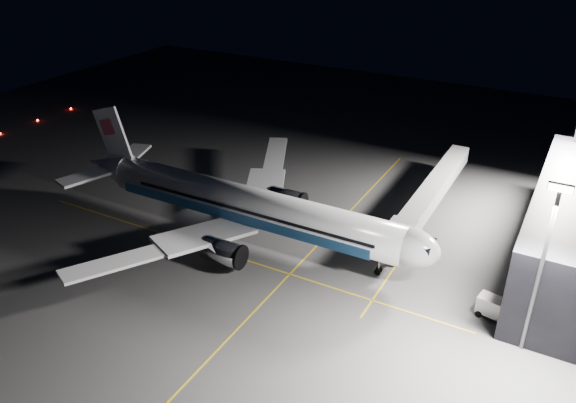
% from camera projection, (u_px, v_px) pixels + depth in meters
% --- Properties ---
extents(ground, '(200.00, 200.00, 0.00)m').
position_uv_depth(ground, '(251.00, 236.00, 85.56)').
color(ground, '#4C4C4F').
rests_on(ground, ground).
extents(guide_line_main, '(0.25, 80.00, 0.01)m').
position_uv_depth(guide_line_main, '(310.00, 253.00, 81.26)').
color(guide_line_main, gold).
rests_on(guide_line_main, ground).
extents(guide_line_cross, '(70.00, 0.25, 0.01)m').
position_uv_depth(guide_line_cross, '(229.00, 255.00, 80.90)').
color(guide_line_cross, gold).
rests_on(guide_line_cross, ground).
extents(guide_line_side, '(0.25, 40.00, 0.01)m').
position_uv_depth(guide_line_side, '(411.00, 243.00, 83.88)').
color(guide_line_side, gold).
rests_on(guide_line_side, ground).
extents(airliner, '(61.48, 54.22, 16.64)m').
position_uv_depth(airliner, '(244.00, 205.00, 83.63)').
color(airliner, silver).
rests_on(airliner, ground).
extents(jet_bridge, '(3.60, 34.40, 6.30)m').
position_uv_depth(jet_bridge, '(430.00, 194.00, 88.02)').
color(jet_bridge, '#B2B2B7').
rests_on(jet_bridge, ground).
extents(floodlight_mast_north, '(2.40, 0.68, 20.70)m').
position_uv_depth(floodlight_mast_north, '(575.00, 139.00, 87.52)').
color(floodlight_mast_north, '#59595E').
rests_on(floodlight_mast_north, ground).
extents(floodlight_mast_south, '(2.40, 0.67, 20.70)m').
position_uv_depth(floodlight_mast_south, '(544.00, 256.00, 58.02)').
color(floodlight_mast_south, '#59595E').
rests_on(floodlight_mast_south, ground).
extents(service_truck, '(5.52, 3.02, 2.68)m').
position_uv_depth(service_truck, '(498.00, 309.00, 67.59)').
color(service_truck, white).
rests_on(service_truck, ground).
extents(baggage_tug, '(2.54, 2.14, 1.69)m').
position_uv_depth(baggage_tug, '(214.00, 193.00, 96.81)').
color(baggage_tug, black).
rests_on(baggage_tug, ground).
extents(safety_cone_a, '(0.36, 0.36, 0.54)m').
position_uv_depth(safety_cone_a, '(263.00, 202.00, 94.80)').
color(safety_cone_a, '#D64F09').
rests_on(safety_cone_a, ground).
extents(safety_cone_b, '(0.46, 0.46, 0.69)m').
position_uv_depth(safety_cone_b, '(233.00, 214.00, 91.08)').
color(safety_cone_b, '#D64F09').
rests_on(safety_cone_b, ground).
extents(safety_cone_c, '(0.39, 0.39, 0.59)m').
position_uv_depth(safety_cone_c, '(241.00, 198.00, 96.13)').
color(safety_cone_c, '#D64F09').
rests_on(safety_cone_c, ground).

